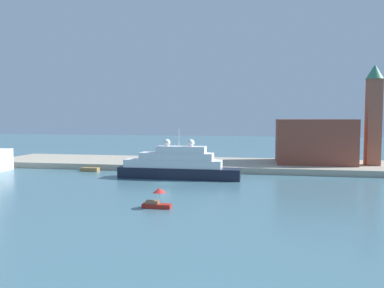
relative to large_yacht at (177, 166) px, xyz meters
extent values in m
plane|color=slate|center=(-1.11, -6.83, -2.87)|extent=(400.00, 400.00, 0.00)
cube|color=#ADA38E|center=(-1.11, 20.47, -2.12)|extent=(110.00, 22.59, 1.50)
cube|color=black|center=(0.38, 0.00, -1.65)|extent=(26.95, 4.53, 2.44)
cube|color=white|center=(-0.97, 0.00, 0.42)|extent=(21.56, 4.17, 1.71)
cube|color=white|center=(-0.16, 0.00, 2.05)|extent=(16.17, 3.81, 1.55)
cube|color=white|center=(0.92, 0.00, 3.56)|extent=(10.78, 3.45, 1.47)
cylinder|color=silver|center=(0.38, 0.00, 6.23)|extent=(0.16, 0.16, 3.86)
sphere|color=white|center=(3.07, 0.00, 5.07)|extent=(1.55, 1.55, 1.55)
sphere|color=white|center=(-2.32, 0.00, 5.07)|extent=(1.55, 1.55, 1.55)
cube|color=#B22319|center=(3.02, -26.91, -2.55)|extent=(4.29, 1.31, 0.64)
cube|color=#8C6647|center=(2.38, -26.91, -2.00)|extent=(1.89, 1.05, 0.48)
cylinder|color=#B2B2B2|center=(3.45, -26.91, -1.38)|extent=(0.06, 0.06, 1.71)
cone|color=red|center=(3.45, -26.91, -0.19)|extent=(1.90, 1.90, 0.66)
cube|color=olive|center=(-23.93, 6.83, -2.41)|extent=(4.40, 1.79, 0.94)
cube|color=brown|center=(31.76, 22.60, 4.36)|extent=(19.21, 15.08, 11.48)
cube|color=#93513D|center=(45.51, 20.10, 9.33)|extent=(3.29, 3.29, 21.41)
cone|color=#387A5B|center=(45.51, 20.10, 21.83)|extent=(4.27, 4.27, 3.61)
cube|color=#B21E1E|center=(-13.10, 17.93, -0.93)|extent=(3.85, 1.76, 0.89)
cube|color=#262D33|center=(-13.29, 17.93, -0.14)|extent=(2.31, 1.58, 0.68)
cylinder|color=maroon|center=(-9.99, 12.78, -0.67)|extent=(0.36, 0.36, 1.40)
sphere|color=tan|center=(-9.99, 12.78, 0.15)|extent=(0.24, 0.24, 0.24)
cylinder|color=black|center=(5.31, 10.66, -0.96)|extent=(0.55, 0.55, 0.83)
camera|label=1|loc=(18.19, -79.50, 10.51)|focal=34.89mm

